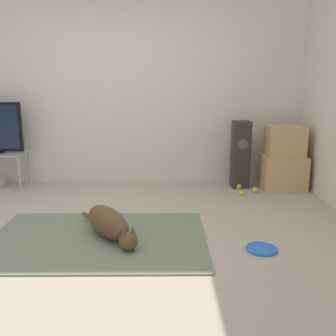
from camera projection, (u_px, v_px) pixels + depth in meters
ground_plane at (87, 241)px, 3.29m from camera, size 12.00×12.00×0.00m
wall_back at (114, 90)px, 5.06m from camera, size 8.00×0.06×2.55m
area_rug at (98, 239)px, 3.33m from camera, size 1.93×1.31×0.01m
dog at (109, 224)px, 3.33m from camera, size 0.62×0.83×0.27m
frisbee at (261, 249)px, 3.11m from camera, size 0.26×0.26×0.03m
cardboard_box_lower at (283, 173)px, 4.89m from camera, size 0.55×0.41×0.44m
cardboard_box_upper at (285, 141)px, 4.81m from camera, size 0.47×0.35×0.39m
floor_speaker at (240, 154)px, 4.95m from camera, size 0.23×0.23×0.88m
tennis_ball_by_boxes at (239, 186)px, 4.94m from camera, size 0.07×0.07×0.07m
tennis_ball_near_speaker at (241, 193)px, 4.62m from camera, size 0.07×0.07×0.07m
tennis_ball_loose_on_carpet at (255, 190)px, 4.77m from camera, size 0.07×0.07×0.07m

